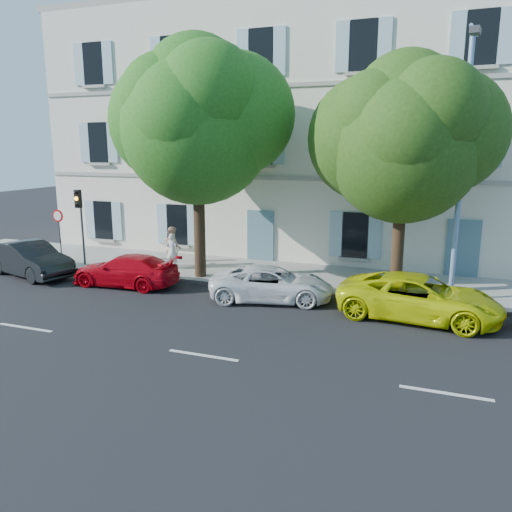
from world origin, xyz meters
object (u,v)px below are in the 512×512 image
at_px(car_dark_sedan, 30,259).
at_px(car_white_coupe, 272,284).
at_px(car_red_coupe, 126,270).
at_px(traffic_light, 80,211).
at_px(pedestrian_b, 173,247).
at_px(car_yellow_supercar, 419,297).
at_px(street_lamp, 463,156).
at_px(road_sign, 59,225).
at_px(tree_right, 404,147).
at_px(pedestrian_a, 172,251).
at_px(tree_left, 197,129).

distance_m(car_dark_sedan, car_white_coupe, 10.69).
bearing_deg(car_white_coupe, car_red_coupe, 78.54).
xyz_separation_m(traffic_light, pedestrian_b, (3.96, 1.16, -1.56)).
height_order(traffic_light, pedestrian_b, traffic_light).
relative_size(car_yellow_supercar, street_lamp, 0.58).
relative_size(traffic_light, road_sign, 1.38).
distance_m(car_yellow_supercar, tree_right, 5.24).
distance_m(car_white_coupe, tree_right, 6.59).
bearing_deg(road_sign, pedestrian_a, 7.34).
bearing_deg(road_sign, tree_left, -0.30).
bearing_deg(traffic_light, pedestrian_a, 10.49).
bearing_deg(car_white_coupe, pedestrian_a, 52.74).
bearing_deg(car_yellow_supercar, pedestrian_b, 79.24).
bearing_deg(car_yellow_supercar, pedestrian_a, 80.95).
bearing_deg(traffic_light, tree_left, 0.31).
xyz_separation_m(car_yellow_supercar, tree_left, (-8.69, 1.95, 5.35)).
distance_m(car_red_coupe, tree_left, 6.21).
relative_size(tree_right, road_sign, 3.32).
bearing_deg(car_white_coupe, street_lamp, -87.99).
bearing_deg(traffic_light, car_yellow_supercar, -7.49).
bearing_deg(car_white_coupe, car_dark_sedan, 78.49).
xyz_separation_m(car_yellow_supercar, pedestrian_b, (-10.61, 3.08, 0.35)).
bearing_deg(car_red_coupe, traffic_light, -119.60).
height_order(tree_right, pedestrian_a, tree_right).
height_order(tree_left, tree_right, tree_left).
height_order(car_dark_sedan, traffic_light, traffic_light).
bearing_deg(car_dark_sedan, car_red_coupe, -72.61).
bearing_deg(car_white_coupe, traffic_light, 67.14).
bearing_deg(tree_right, car_white_coupe, -154.71).
distance_m(car_white_coupe, pedestrian_a, 5.92).
xyz_separation_m(tree_right, road_sign, (-14.94, -0.22, -3.45)).
height_order(car_red_coupe, traffic_light, traffic_light).
bearing_deg(traffic_light, car_dark_sedan, -120.55).
bearing_deg(street_lamp, road_sign, 179.62).
relative_size(car_dark_sedan, traffic_light, 1.31).
bearing_deg(car_dark_sedan, pedestrian_a, -47.01).
distance_m(car_red_coupe, tree_right, 11.39).
distance_m(car_red_coupe, car_white_coupe, 6.03).
xyz_separation_m(car_red_coupe, traffic_light, (-3.52, 1.82, 1.98)).
bearing_deg(car_yellow_supercar, street_lamp, -22.26).
bearing_deg(street_lamp, traffic_light, 179.84).
height_order(street_lamp, pedestrian_b, street_lamp).
bearing_deg(car_dark_sedan, pedestrian_b, -42.81).
relative_size(tree_right, street_lamp, 0.93).
height_order(tree_left, traffic_light, tree_left).
relative_size(car_dark_sedan, street_lamp, 0.51).
xyz_separation_m(tree_left, traffic_light, (-5.88, -0.03, -3.45)).
relative_size(tree_right, pedestrian_a, 5.19).
xyz_separation_m(car_dark_sedan, pedestrian_a, (5.30, 2.71, 0.20)).
distance_m(car_yellow_supercar, road_sign, 16.01).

